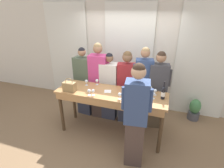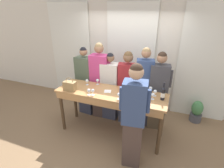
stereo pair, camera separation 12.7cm
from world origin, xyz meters
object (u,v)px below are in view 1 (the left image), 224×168
at_px(wine_glass_back_left, 126,97).
at_px(host_pouring, 136,117).
at_px(guest_striped_shirt, 126,87).
at_px(guest_beige_cap, 157,90).
at_px(wine_glass_center_mid, 155,91).
at_px(wine_glass_near_host, 86,81).
at_px(wine_glass_front_left, 93,91).
at_px(potted_plant, 194,110).
at_px(wine_bottle, 163,93).
at_px(guest_navy_coat, 143,87).
at_px(wine_glass_center_left, 131,94).
at_px(guest_pink_top, 99,81).
at_px(wine_glass_front_mid, 89,91).
at_px(wine_glass_by_bottle, 153,94).
at_px(tasting_bar, 111,99).
at_px(guest_cream_sweater, 109,87).
at_px(wine_glass_back_mid, 150,88).
at_px(wine_glass_back_right, 136,96).
at_px(wine_glass_center_right, 97,81).
at_px(guest_olive_jacket, 84,82).
at_px(handbag, 69,86).
at_px(wine_glass_front_right, 120,95).
at_px(wine_glass_by_handbag, 145,91).

height_order(wine_glass_back_left, host_pouring, host_pouring).
xyz_separation_m(guest_striped_shirt, guest_beige_cap, (0.69, -0.00, 0.02)).
distance_m(wine_glass_center_mid, wine_glass_near_host, 1.46).
xyz_separation_m(wine_glass_front_left, potted_plant, (2.05, 1.38, -0.83)).
distance_m(wine_bottle, potted_plant, 1.59).
distance_m(wine_glass_front_left, guest_navy_coat, 1.16).
bearing_deg(wine_glass_front_left, host_pouring, -23.35).
distance_m(wine_glass_center_left, guest_pink_top, 1.15).
relative_size(wine_glass_front_mid, guest_striped_shirt, 0.07).
relative_size(wine_glass_front_left, wine_glass_center_left, 1.00).
distance_m(wine_glass_front_left, wine_glass_back_left, 0.66).
relative_size(wine_glass_near_host, guest_navy_coat, 0.07).
relative_size(wine_glass_back_left, wine_glass_by_bottle, 1.00).
height_order(tasting_bar, guest_cream_sweater, guest_cream_sweater).
bearing_deg(wine_glass_back_mid, guest_striped_shirt, 152.68).
distance_m(wine_glass_back_left, host_pouring, 0.46).
xyz_separation_m(wine_glass_center_mid, wine_glass_back_right, (-0.31, -0.33, 0.00)).
bearing_deg(wine_glass_center_mid, wine_glass_by_bottle, -96.53).
relative_size(wine_glass_by_bottle, host_pouring, 0.07).
bearing_deg(tasting_bar, guest_beige_cap, 33.91).
distance_m(wine_glass_front_left, wine_glass_back_mid, 1.14).
bearing_deg(guest_beige_cap, wine_glass_center_right, -166.49).
relative_size(wine_glass_front_mid, wine_glass_center_left, 1.00).
xyz_separation_m(wine_glass_near_host, host_pouring, (1.24, -0.78, -0.13)).
distance_m(wine_glass_by_bottle, guest_olive_jacket, 1.82).
bearing_deg(guest_navy_coat, wine_glass_front_left, -136.22).
relative_size(handbag, wine_glass_front_left, 2.15).
bearing_deg(guest_pink_top, guest_striped_shirt, 0.00).
height_order(handbag, host_pouring, host_pouring).
xyz_separation_m(guest_olive_jacket, guest_cream_sweater, (0.66, 0.00, -0.05)).
bearing_deg(guest_navy_coat, guest_striped_shirt, -180.00).
height_order(wine_glass_front_mid, wine_glass_back_left, same).
distance_m(wine_glass_back_left, potted_plant, 2.14).
xyz_separation_m(wine_glass_front_right, potted_plant, (1.53, 1.35, -0.83)).
bearing_deg(guest_olive_jacket, guest_striped_shirt, 0.00).
bearing_deg(tasting_bar, wine_bottle, 4.46).
distance_m(wine_glass_near_host, guest_striped_shirt, 0.91).
xyz_separation_m(wine_glass_back_mid, potted_plant, (1.03, 0.87, -0.83)).
height_order(wine_glass_front_right, wine_glass_center_right, same).
bearing_deg(guest_navy_coat, wine_glass_back_left, -101.50).
distance_m(wine_glass_back_left, guest_striped_shirt, 0.87).
relative_size(tasting_bar, wine_bottle, 6.48).
xyz_separation_m(wine_glass_center_left, guest_beige_cap, (0.43, 0.66, -0.18)).
bearing_deg(potted_plant, wine_glass_by_bottle, -129.57).
height_order(wine_glass_center_mid, guest_cream_sweater, guest_cream_sweater).
bearing_deg(wine_glass_near_host, wine_glass_by_bottle, -6.03).
xyz_separation_m(wine_glass_by_handbag, host_pouring, (-0.02, -0.72, -0.13)).
relative_size(tasting_bar, guest_olive_jacket, 1.29).
distance_m(wine_glass_center_right, wine_glass_by_handbag, 1.07).
height_order(wine_glass_center_mid, wine_glass_back_left, same).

